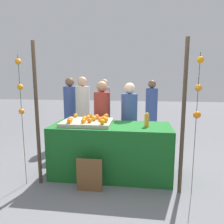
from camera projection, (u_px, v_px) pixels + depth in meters
ground_plane at (111, 174)px, 3.71m from camera, size 24.00×24.00×0.00m
stall_counter at (111, 150)px, 3.64m from camera, size 2.02×0.81×0.89m
orange_tray at (87, 122)px, 3.64m from camera, size 0.84×0.67×0.06m
orange_0 at (83, 121)px, 3.42m from camera, size 0.08×0.08×0.08m
orange_1 at (76, 115)px, 3.93m from camera, size 0.07×0.07×0.07m
orange_2 at (84, 119)px, 3.54m from camera, size 0.08×0.08×0.08m
orange_3 at (100, 119)px, 3.59m from camera, size 0.08×0.08×0.08m
orange_4 at (90, 120)px, 3.47m from camera, size 0.08×0.08×0.08m
orange_5 at (69, 121)px, 3.41m from camera, size 0.08×0.08×0.08m
orange_6 at (94, 118)px, 3.62m from camera, size 0.09×0.09×0.09m
orange_7 at (97, 117)px, 3.76m from camera, size 0.09×0.09×0.09m
orange_8 at (105, 120)px, 3.49m from camera, size 0.09×0.09×0.09m
orange_9 at (70, 120)px, 3.50m from camera, size 0.09×0.09×0.09m
orange_10 at (85, 118)px, 3.67m from camera, size 0.07×0.07×0.07m
orange_11 at (104, 118)px, 3.66m from camera, size 0.08×0.08×0.08m
orange_12 at (88, 117)px, 3.71m from camera, size 0.08×0.08×0.08m
orange_13 at (102, 122)px, 3.34m from camera, size 0.08×0.08×0.08m
orange_14 at (90, 116)px, 3.80m from camera, size 0.09×0.09×0.09m
orange_15 at (106, 116)px, 3.81m from camera, size 0.09×0.09×0.09m
juice_bottle at (147, 120)px, 3.45m from camera, size 0.08×0.08×0.23m
chalkboard_sign at (89, 175)px, 3.13m from camera, size 0.39×0.03×0.52m
vendor_left at (102, 124)px, 4.26m from camera, size 0.33×0.33×1.62m
vendor_right at (129, 125)px, 4.22m from camera, size 0.32×0.32×1.59m
crowd_person_0 at (104, 110)px, 6.01m from camera, size 0.33×0.33×1.65m
crowd_person_1 at (151, 112)px, 5.85m from camera, size 0.33×0.33×1.62m
crowd_person_2 at (83, 114)px, 5.17m from camera, size 0.34×0.34×1.71m
crowd_person_3 at (71, 113)px, 5.45m from camera, size 0.34×0.34×1.70m
canopy_post_left at (37, 115)px, 3.24m from camera, size 0.06×0.06×2.22m
canopy_post_right at (183, 119)px, 2.96m from camera, size 0.06×0.06×2.22m
garland_strand_left at (20, 89)px, 3.14m from camera, size 0.09×0.10×2.02m
garland_strand_right at (198, 93)px, 2.85m from camera, size 0.10×0.10×2.02m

